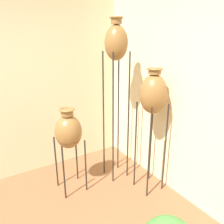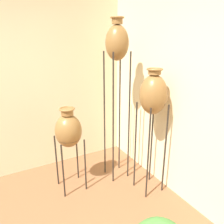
# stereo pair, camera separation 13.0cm
# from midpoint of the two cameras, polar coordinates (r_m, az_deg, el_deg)

# --- Properties ---
(vase_stand_tall) EXTENTS (0.29, 0.29, 2.15)m
(vase_stand_tall) POSITION_cam_midpoint_polar(r_m,az_deg,el_deg) (2.78, 2.73, 16.37)
(vase_stand_tall) COLOR #28231E
(vase_stand_tall) RESTS_ON ground_plane
(vase_stand_medium) EXTENTS (0.32, 0.32, 1.59)m
(vase_stand_medium) POSITION_cam_midpoint_polar(r_m,az_deg,el_deg) (2.60, 12.12, 4.07)
(vase_stand_medium) COLOR #28231E
(vase_stand_medium) RESTS_ON ground_plane
(vase_stand_short) EXTENTS (0.33, 0.33, 1.11)m
(vase_stand_short) POSITION_cam_midpoint_polar(r_m,az_deg,el_deg) (2.76, -9.98, -4.90)
(vase_stand_short) COLOR #28231E
(vase_stand_short) RESTS_ON ground_plane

